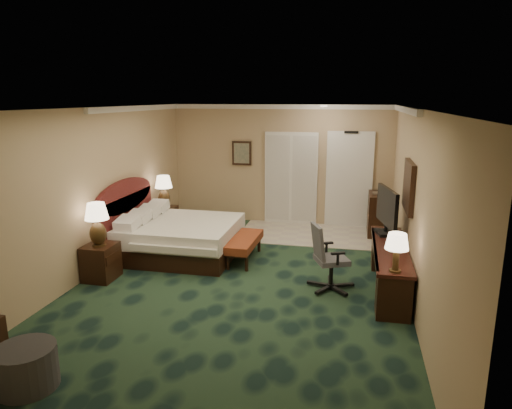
% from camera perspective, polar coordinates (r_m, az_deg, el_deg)
% --- Properties ---
extents(floor, '(5.00, 7.50, 0.00)m').
position_cam_1_polar(floor, '(7.26, -1.85, -9.92)').
color(floor, black).
rests_on(floor, ground).
extents(ceiling, '(5.00, 7.50, 0.00)m').
position_cam_1_polar(ceiling, '(6.67, -2.02, 11.92)').
color(ceiling, white).
rests_on(ceiling, wall_back).
extents(wall_back, '(5.00, 0.00, 2.70)m').
position_cam_1_polar(wall_back, '(10.46, 3.08, 4.97)').
color(wall_back, tan).
rests_on(wall_back, ground).
extents(wall_front, '(5.00, 0.00, 2.70)m').
position_cam_1_polar(wall_front, '(3.51, -17.36, -12.80)').
color(wall_front, tan).
rests_on(wall_front, ground).
extents(wall_left, '(0.00, 7.50, 2.70)m').
position_cam_1_polar(wall_left, '(7.82, -20.00, 1.35)').
color(wall_left, tan).
rests_on(wall_left, ground).
extents(wall_right, '(0.00, 7.50, 2.70)m').
position_cam_1_polar(wall_right, '(6.70, 19.30, -0.49)').
color(wall_right, tan).
rests_on(wall_right, ground).
extents(crown_molding, '(5.00, 7.50, 0.10)m').
position_cam_1_polar(crown_molding, '(6.67, -2.02, 11.49)').
color(crown_molding, white).
rests_on(crown_molding, wall_back).
extents(tile_patch, '(3.20, 1.70, 0.01)m').
position_cam_1_polar(tile_patch, '(9.82, 7.39, -3.72)').
color(tile_patch, beige).
rests_on(tile_patch, ground).
extents(headboard, '(0.12, 2.00, 1.40)m').
position_cam_1_polar(headboard, '(8.77, -15.91, -1.48)').
color(headboard, '#4D170D').
rests_on(headboard, ground).
extents(entry_door, '(1.02, 0.06, 2.18)m').
position_cam_1_polar(entry_door, '(10.35, 11.55, 2.94)').
color(entry_door, white).
rests_on(entry_door, ground).
extents(closet_doors, '(1.20, 0.06, 2.10)m').
position_cam_1_polar(closet_doors, '(10.43, 4.39, 3.25)').
color(closet_doors, silver).
rests_on(closet_doors, ground).
extents(wall_art, '(0.45, 0.06, 0.55)m').
position_cam_1_polar(wall_art, '(10.56, -1.79, 6.43)').
color(wall_art, '#4B5A50').
rests_on(wall_art, wall_back).
extents(wall_mirror, '(0.05, 0.95, 0.75)m').
position_cam_1_polar(wall_mirror, '(7.23, 18.56, 2.17)').
color(wall_mirror, white).
rests_on(wall_mirror, wall_right).
extents(bed, '(1.98, 1.84, 0.63)m').
position_cam_1_polar(bed, '(8.56, -9.23, -4.18)').
color(bed, silver).
rests_on(bed, ground).
extents(nightstand_near, '(0.46, 0.53, 0.57)m').
position_cam_1_polar(nightstand_near, '(7.76, -18.82, -6.81)').
color(nightstand_near, black).
rests_on(nightstand_near, ground).
extents(nightstand_far, '(0.48, 0.55, 0.60)m').
position_cam_1_polar(nightstand_far, '(9.84, -11.46, -2.06)').
color(nightstand_far, black).
rests_on(nightstand_far, ground).
extents(lamp_near, '(0.45, 0.45, 0.69)m').
position_cam_1_polar(lamp_near, '(7.54, -19.22, -2.37)').
color(lamp_near, black).
rests_on(lamp_near, nightstand_near).
extents(lamp_far, '(0.39, 0.39, 0.67)m').
position_cam_1_polar(lamp_far, '(9.71, -11.44, 1.59)').
color(lamp_far, black).
rests_on(lamp_far, nightstand_far).
extents(bed_bench, '(0.46, 1.24, 0.42)m').
position_cam_1_polar(bed_bench, '(8.20, -1.48, -5.56)').
color(bed_bench, brown).
rests_on(bed_bench, ground).
extents(ottoman, '(0.75, 0.75, 0.43)m').
position_cam_1_polar(ottoman, '(5.37, -26.78, -17.73)').
color(ottoman, '#2E2E32').
rests_on(ottoman, ground).
extents(desk, '(0.49, 2.29, 0.66)m').
position_cam_1_polar(desk, '(7.26, 16.29, -7.64)').
color(desk, black).
rests_on(desk, ground).
extents(tv, '(0.30, 0.98, 0.77)m').
position_cam_1_polar(tv, '(7.71, 16.03, -0.85)').
color(tv, black).
rests_on(tv, desk).
extents(desk_lamp, '(0.30, 0.30, 0.53)m').
position_cam_1_polar(desk_lamp, '(6.12, 17.14, -5.75)').
color(desk_lamp, black).
rests_on(desk_lamp, desk).
extents(desk_chair, '(0.77, 0.75, 1.03)m').
position_cam_1_polar(desk_chair, '(6.99, 9.45, -6.48)').
color(desk_chair, '#46454C').
rests_on(desk_chair, ground).
extents(minibar, '(0.47, 0.84, 0.89)m').
position_cam_1_polar(minibar, '(9.98, 15.17, -1.19)').
color(minibar, black).
rests_on(minibar, ground).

